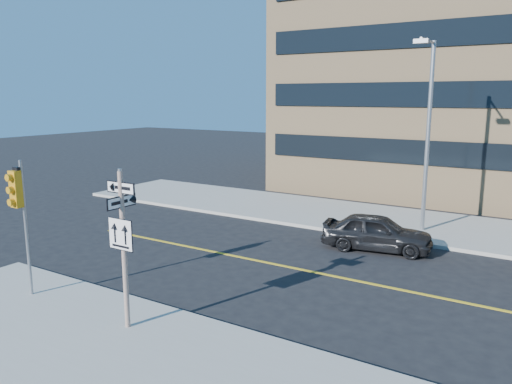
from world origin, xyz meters
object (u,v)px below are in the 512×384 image
Objects in this scene: sign_pole at (123,240)px; parked_car_a at (377,232)px; streetlight_a at (427,124)px; traffic_signal at (18,200)px.

sign_pole is 0.97× the size of parked_car_a.
streetlight_a is (4.00, 13.27, 2.32)m from sign_pole.
traffic_signal is 0.50× the size of streetlight_a.
streetlight_a is (0.91, 3.16, 4.04)m from parked_car_a.
sign_pole is 0.51× the size of streetlight_a.
parked_car_a is (3.09, 10.11, -1.72)m from sign_pole.
streetlight_a is at bearing 73.23° from sign_pole.
traffic_signal is at bearing -177.89° from sign_pole.
sign_pole is 14.05m from streetlight_a.
traffic_signal is 15.72m from streetlight_a.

